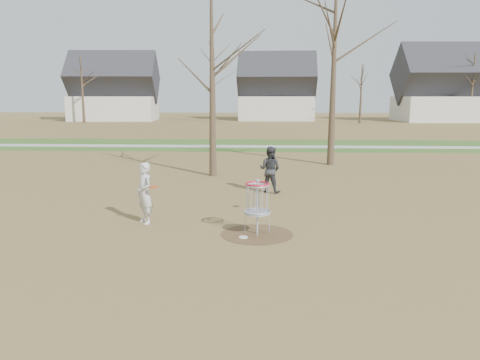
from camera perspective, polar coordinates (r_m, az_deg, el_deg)
name	(u,v)px	position (r m, az deg, el deg)	size (l,w,h in m)	color
ground	(257,234)	(11.74, 2.10, -6.63)	(160.00, 160.00, 0.00)	brown
green_band	(261,145)	(32.41, 2.56, 4.28)	(160.00, 8.00, 0.01)	#2D5119
footpath	(261,146)	(31.42, 2.55, 4.11)	(160.00, 1.50, 0.01)	#9E9E99
dirt_circle	(257,234)	(11.74, 2.10, -6.61)	(1.80, 1.80, 0.01)	#47331E
player_standing	(145,193)	(12.80, -11.55, -1.57)	(0.60, 0.40, 1.66)	silver
player_throwing	(270,170)	(16.58, 3.68, 1.29)	(0.80, 0.62, 1.64)	#2F3034
disc_grounded	(243,237)	(11.44, 0.39, -6.99)	(0.22, 0.22, 0.02)	white
discs_in_play	(213,187)	(13.00, -3.36, -0.86)	(3.02, 1.74, 0.31)	orange
disc_golf_basket	(257,199)	(11.51, 2.13, -2.27)	(0.64, 0.64, 1.35)	#9EA3AD
bare_trees	(280,75)	(47.09, 4.91, 12.65)	(52.62, 44.98, 9.00)	#382B1E
houses_row	(294,94)	(63.93, 6.65, 10.37)	(56.51, 10.01, 7.26)	silver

